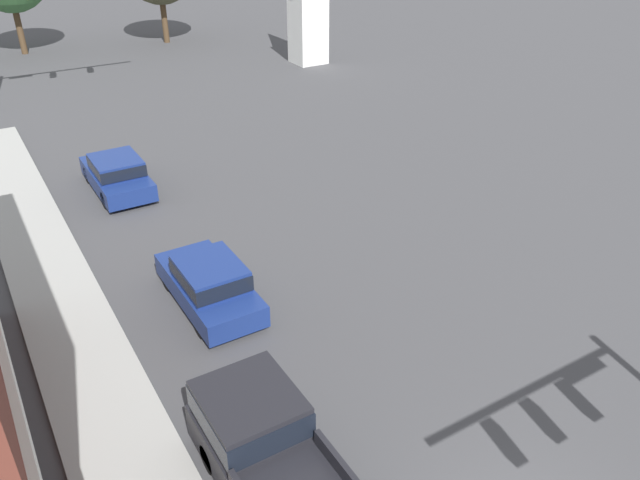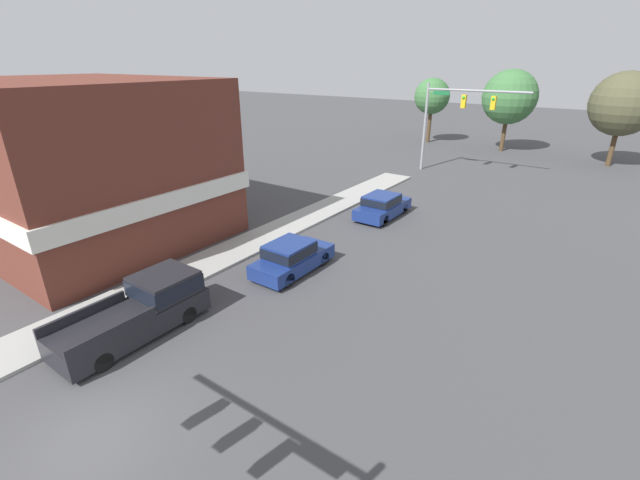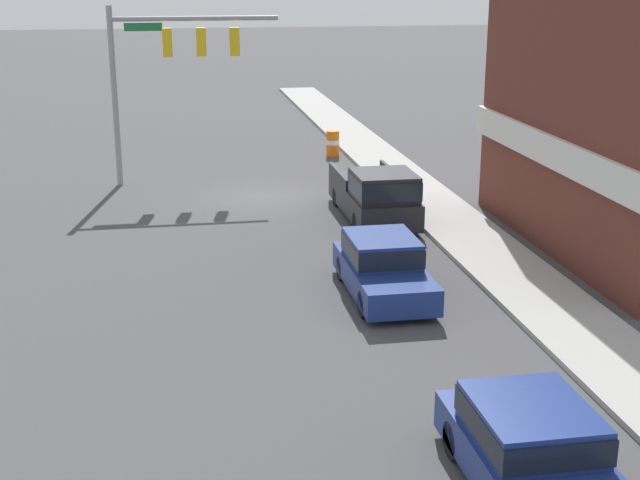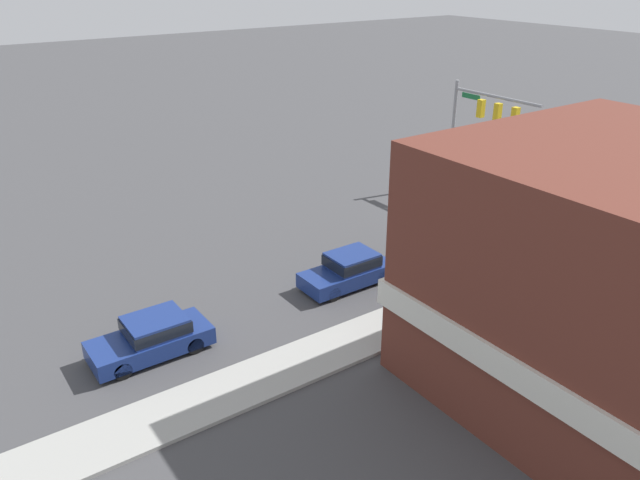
% 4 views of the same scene
% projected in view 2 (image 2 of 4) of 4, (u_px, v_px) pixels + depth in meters
% --- Properties ---
extents(ground_plane, '(200.00, 200.00, 0.00)m').
position_uv_depth(ground_plane, '(91.00, 442.00, 11.23)').
color(ground_plane, '#424244').
extents(sidewalk_curb, '(2.40, 60.00, 0.14)m').
position_uv_depth(sidewalk_curb, '(0.00, 358.00, 14.24)').
color(sidewalk_curb, '#9E9E99').
rests_on(sidewalk_curb, ground).
extents(far_signal_assembly, '(8.43, 0.49, 7.46)m').
position_uv_depth(far_signal_assembly, '(456.00, 109.00, 35.76)').
color(far_signal_assembly, gray).
rests_on(far_signal_assembly, ground).
extents(car_lead, '(1.83, 4.33, 1.51)m').
position_uv_depth(car_lead, '(292.00, 256.00, 19.94)').
color(car_lead, black).
rests_on(car_lead, ground).
extents(car_second_ahead, '(1.92, 4.44, 1.49)m').
position_uv_depth(car_second_ahead, '(382.00, 205.00, 27.00)').
color(car_second_ahead, black).
rests_on(car_second_ahead, ground).
extents(pickup_truck_parked, '(2.00, 5.44, 1.87)m').
position_uv_depth(pickup_truck_parked, '(144.00, 307.00, 15.60)').
color(pickup_truck_parked, black).
rests_on(pickup_truck_parked, ground).
extents(corner_brick_building, '(13.96, 11.39, 8.39)m').
position_uv_depth(corner_brick_building, '(81.00, 163.00, 23.21)').
color(corner_brick_building, brown).
rests_on(corner_brick_building, ground).
extents(backdrop_tree_left_far, '(4.08, 4.08, 7.37)m').
position_uv_depth(backdrop_tree_left_far, '(432.00, 96.00, 50.10)').
color(backdrop_tree_left_far, '#4C3823').
rests_on(backdrop_tree_left_far, ground).
extents(backdrop_tree_left_mid, '(5.58, 5.58, 8.44)m').
position_uv_depth(backdrop_tree_left_mid, '(510.00, 97.00, 44.94)').
color(backdrop_tree_left_mid, '#4C3823').
rests_on(backdrop_tree_left_mid, ground).
extents(backdrop_tree_center, '(5.64, 5.64, 8.44)m').
position_uv_depth(backdrop_tree_center, '(624.00, 104.00, 38.19)').
color(backdrop_tree_center, '#4C3823').
rests_on(backdrop_tree_center, ground).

